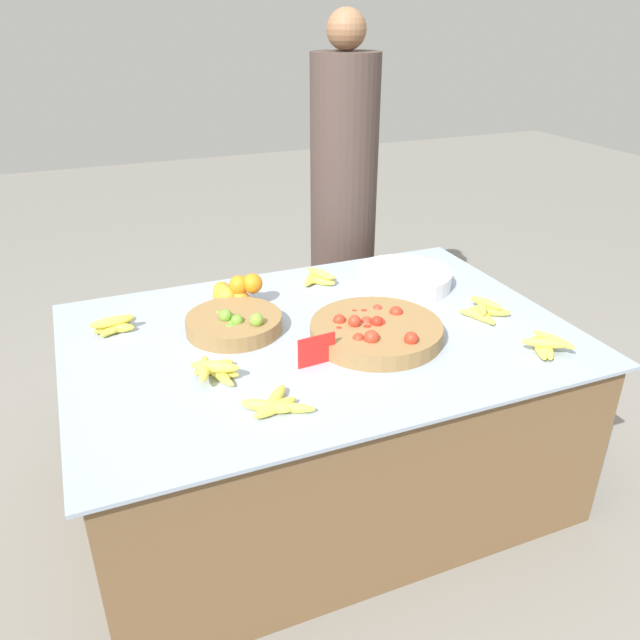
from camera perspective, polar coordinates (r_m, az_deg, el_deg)
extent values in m
plane|color=gray|center=(2.52, 0.00, -14.43)|extent=(12.00, 12.00, 0.00)
cube|color=brown|center=(2.32, 0.00, -8.46)|extent=(1.63, 1.13, 0.64)
cube|color=#99A8BC|center=(2.15, 0.00, -1.33)|extent=(1.70, 1.18, 0.01)
cylinder|color=olive|center=(2.17, -7.86, -0.31)|extent=(0.33, 0.33, 0.06)
sphere|color=#6BA333|center=(2.12, -7.59, -0.06)|extent=(0.04, 0.04, 0.04)
sphere|color=#7AB238|center=(2.13, -7.95, -0.56)|extent=(0.04, 0.04, 0.04)
sphere|color=#89BC42|center=(2.09, -6.67, -1.19)|extent=(0.04, 0.04, 0.04)
sphere|color=#6BA333|center=(2.11, -8.22, -0.93)|extent=(0.05, 0.05, 0.05)
sphere|color=#6BA333|center=(2.19, -7.60, -0.10)|extent=(0.05, 0.05, 0.05)
sphere|color=#7AB238|center=(2.21, -9.25, 0.23)|extent=(0.05, 0.05, 0.05)
sphere|color=#6BA333|center=(2.14, -8.62, 0.39)|extent=(0.05, 0.05, 0.05)
sphere|color=#89BC42|center=(2.22, -5.95, 0.31)|extent=(0.04, 0.04, 0.04)
sphere|color=#7AB238|center=(2.16, -7.95, -0.06)|extent=(0.04, 0.04, 0.04)
sphere|color=#7AB238|center=(2.09, -5.81, 0.01)|extent=(0.05, 0.05, 0.05)
cylinder|color=olive|center=(2.11, 5.15, -1.03)|extent=(0.45, 0.45, 0.06)
sphere|color=red|center=(2.03, 6.32, -2.35)|extent=(0.05, 0.05, 0.05)
sphere|color=red|center=(2.01, 4.82, -1.47)|extent=(0.04, 0.04, 0.04)
sphere|color=red|center=(2.07, 1.75, -1.09)|extent=(0.04, 0.04, 0.04)
sphere|color=red|center=(2.09, 5.24, -0.16)|extent=(0.04, 0.04, 0.04)
sphere|color=red|center=(2.18, 6.97, 0.66)|extent=(0.05, 0.05, 0.05)
sphere|color=red|center=(2.19, 4.05, 0.35)|extent=(0.05, 0.05, 0.05)
sphere|color=red|center=(2.10, 5.38, -0.31)|extent=(0.05, 0.05, 0.05)
sphere|color=red|center=(2.07, 3.18, -0.12)|extent=(0.04, 0.04, 0.04)
sphere|color=red|center=(1.99, 8.33, -1.71)|extent=(0.05, 0.05, 0.05)
sphere|color=red|center=(1.99, 4.72, -1.62)|extent=(0.05, 0.05, 0.05)
sphere|color=red|center=(2.00, 3.55, -1.79)|extent=(0.04, 0.04, 0.04)
sphere|color=red|center=(2.08, 4.31, -1.12)|extent=(0.05, 0.05, 0.05)
sphere|color=red|center=(2.10, 1.78, -0.05)|extent=(0.04, 0.04, 0.04)
sphere|color=red|center=(2.12, 4.28, -0.28)|extent=(0.05, 0.05, 0.05)
sphere|color=red|center=(2.19, 3.15, 0.42)|extent=(0.04, 0.04, 0.04)
sphere|color=red|center=(2.20, 2.50, 0.09)|extent=(0.04, 0.04, 0.04)
sphere|color=red|center=(2.21, 5.30, 0.93)|extent=(0.04, 0.04, 0.04)
sphere|color=red|center=(2.10, 5.08, -0.76)|extent=(0.05, 0.05, 0.05)
sphere|color=red|center=(2.14, 6.86, -0.75)|extent=(0.04, 0.04, 0.04)
sphere|color=orange|center=(2.33, -7.28, 1.87)|extent=(0.07, 0.07, 0.07)
sphere|color=orange|center=(2.38, -7.85, 2.41)|extent=(0.07, 0.07, 0.07)
sphere|color=orange|center=(2.34, -8.47, 2.09)|extent=(0.08, 0.08, 0.08)
sphere|color=orange|center=(2.37, -8.84, 2.34)|extent=(0.08, 0.08, 0.08)
sphere|color=orange|center=(2.42, -8.95, 2.69)|extent=(0.07, 0.07, 0.07)
sphere|color=orange|center=(2.32, -7.42, 3.19)|extent=(0.07, 0.07, 0.07)
sphere|color=orange|center=(2.32, -6.20, 3.33)|extent=(0.08, 0.08, 0.08)
cylinder|color=silver|center=(2.53, 7.59, 3.80)|extent=(0.38, 0.38, 0.06)
cube|color=red|center=(1.94, -0.31, -2.78)|extent=(0.13, 0.02, 0.10)
ellipsoid|color=#EFDB4C|center=(1.74, -2.62, -8.02)|extent=(0.13, 0.09, 0.03)
ellipsoid|color=#EFDB4C|center=(1.74, -4.12, -7.99)|extent=(0.15, 0.07, 0.03)
ellipsoid|color=#EFDB4C|center=(1.78, -4.09, -7.14)|extent=(0.11, 0.12, 0.04)
ellipsoid|color=#EFDB4C|center=(1.74, -5.00, -7.86)|extent=(0.14, 0.12, 0.04)
ellipsoid|color=#EFDB4C|center=(2.32, 13.99, 0.54)|extent=(0.10, 0.11, 0.03)
ellipsoid|color=#EFDB4C|center=(2.35, 15.28, 0.82)|extent=(0.13, 0.12, 0.03)
ellipsoid|color=#EFDB4C|center=(2.31, 14.65, 0.41)|extent=(0.03, 0.15, 0.03)
ellipsoid|color=#EFDB4C|center=(2.30, 14.43, 0.28)|extent=(0.07, 0.13, 0.03)
ellipsoid|color=#EFDB4C|center=(2.35, 14.77, 0.89)|extent=(0.15, 0.09, 0.03)
ellipsoid|color=#EFDB4C|center=(2.32, 14.64, 1.13)|extent=(0.09, 0.12, 0.03)
ellipsoid|color=#EFDB4C|center=(2.35, 14.93, 1.52)|extent=(0.08, 0.14, 0.03)
ellipsoid|color=#EFDB4C|center=(2.52, 0.05, 3.60)|extent=(0.11, 0.11, 0.03)
ellipsoid|color=#EFDB4C|center=(2.56, -0.37, 3.92)|extent=(0.12, 0.12, 0.03)
ellipsoid|color=#EFDB4C|center=(2.54, -0.89, 3.76)|extent=(0.11, 0.12, 0.03)
ellipsoid|color=#EFDB4C|center=(2.54, 0.26, 3.72)|extent=(0.11, 0.03, 0.03)
ellipsoid|color=#EFDB4C|center=(2.52, 0.08, 4.24)|extent=(0.09, 0.13, 0.03)
ellipsoid|color=#EFDB4C|center=(2.55, -0.08, 4.36)|extent=(0.08, 0.13, 0.03)
ellipsoid|color=#EFDB4C|center=(2.26, -18.24, -0.70)|extent=(0.12, 0.11, 0.03)
ellipsoid|color=#EFDB4C|center=(2.26, -18.11, -0.69)|extent=(0.13, 0.07, 0.03)
ellipsoid|color=#EFDB4C|center=(2.28, -17.75, -0.31)|extent=(0.11, 0.14, 0.03)
ellipsoid|color=#EFDB4C|center=(2.27, -18.56, -0.60)|extent=(0.13, 0.07, 0.03)
ellipsoid|color=#EFDB4C|center=(2.27, -18.11, -0.05)|extent=(0.12, 0.05, 0.03)
ellipsoid|color=#EFDB4C|center=(2.24, -18.51, -0.12)|extent=(0.16, 0.05, 0.03)
ellipsoid|color=#EFDB4C|center=(1.92, -9.30, -4.62)|extent=(0.13, 0.12, 0.03)
ellipsoid|color=#EFDB4C|center=(1.92, -9.47, -4.64)|extent=(0.08, 0.14, 0.03)
ellipsoid|color=#EFDB4C|center=(1.91, -9.23, -5.01)|extent=(0.08, 0.15, 0.03)
ellipsoid|color=#EFDB4C|center=(1.94, -9.70, -4.27)|extent=(0.14, 0.06, 0.03)
ellipsoid|color=#EFDB4C|center=(1.89, -10.55, -4.40)|extent=(0.07, 0.15, 0.03)
ellipsoid|color=#EFDB4C|center=(1.89, -9.62, -4.21)|extent=(0.15, 0.11, 0.04)
ellipsoid|color=#EFDB4C|center=(2.14, 20.12, -2.58)|extent=(0.09, 0.12, 0.03)
ellipsoid|color=#EFDB4C|center=(2.14, 19.47, -2.56)|extent=(0.08, 0.13, 0.03)
ellipsoid|color=#EFDB4C|center=(2.15, 19.61, -2.32)|extent=(0.07, 0.14, 0.03)
ellipsoid|color=#EFDB4C|center=(2.16, 20.62, -1.71)|extent=(0.07, 0.15, 0.03)
ellipsoid|color=#EFDB4C|center=(2.13, 19.93, -2.00)|extent=(0.14, 0.11, 0.03)
cylinder|color=#473833|center=(3.06, 2.13, 9.27)|extent=(0.32, 0.32, 1.49)
sphere|color=#896042|center=(2.92, 2.43, 25.04)|extent=(0.17, 0.17, 0.17)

